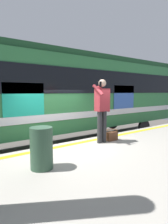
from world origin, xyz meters
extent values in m
plane|color=#4C4742|center=(0.00, 0.00, 0.00)|extent=(25.07, 25.07, 0.00)
cube|color=#9E998E|center=(0.00, 2.45, 0.47)|extent=(13.27, 4.89, 0.95)
cube|color=yellow|center=(0.00, 0.30, 0.95)|extent=(13.01, 0.16, 0.01)
cube|color=slate|center=(0.00, -1.64, 0.08)|extent=(17.25, 0.08, 0.16)
cube|color=slate|center=(0.00, -3.07, 0.08)|extent=(17.25, 0.08, 0.16)
cube|color=#2D723F|center=(-1.29, -2.36, 2.34)|extent=(12.74, 2.80, 2.79)
cube|color=#1B4426|center=(-1.29, -2.36, 3.86)|extent=(12.49, 2.57, 0.24)
cube|color=black|center=(-1.29, -0.94, 2.83)|extent=(12.11, 0.03, 0.90)
cube|color=silver|center=(-1.29, -0.94, 1.58)|extent=(12.11, 0.03, 0.24)
cube|color=#3359B2|center=(-3.52, -0.94, 2.20)|extent=(1.27, 0.02, 1.01)
cube|color=#19A58C|center=(0.94, -0.94, 2.20)|extent=(1.27, 0.02, 1.01)
cylinder|color=black|center=(-5.44, -1.24, 0.58)|extent=(0.84, 0.12, 0.84)
cylinder|color=black|center=(-5.44, -3.47, 0.58)|extent=(0.84, 0.12, 0.84)
cylinder|color=#262628|center=(-0.87, 0.65, 1.41)|extent=(0.14, 0.14, 0.93)
cylinder|color=#262628|center=(-0.69, 0.65, 1.41)|extent=(0.14, 0.14, 0.93)
cube|color=maroon|center=(-0.78, 0.65, 2.21)|extent=(0.40, 0.24, 0.65)
sphere|color=maroon|center=(-0.78, 0.49, 2.51)|extent=(0.20, 0.20, 0.20)
sphere|color=beige|center=(-0.78, 0.65, 2.68)|extent=(0.22, 0.22, 0.22)
cylinder|color=maroon|center=(-1.03, 0.65, 2.14)|extent=(0.09, 0.09, 0.59)
cylinder|color=maroon|center=(-0.55, 0.73, 2.48)|extent=(0.09, 0.42, 0.33)
cube|color=black|center=(-0.55, 0.83, 2.64)|extent=(0.07, 0.02, 0.15)
cube|color=#59331E|center=(-1.19, 0.66, 1.08)|extent=(0.38, 0.15, 0.26)
torus|color=#59331E|center=(-1.19, 0.66, 1.27)|extent=(0.35, 0.35, 0.02)
cylinder|color=#2D4C38|center=(1.44, 1.38, 1.35)|extent=(0.44, 0.44, 0.82)
camera|label=1|loc=(2.91, 4.74, 2.44)|focal=30.49mm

